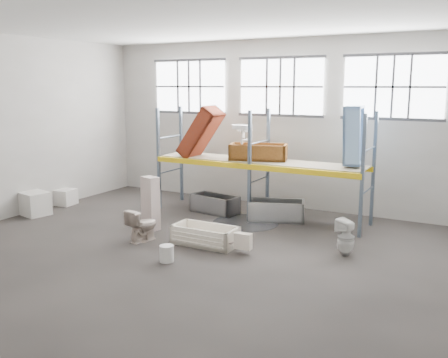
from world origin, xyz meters
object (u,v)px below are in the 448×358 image
Objects in this scene: cistern_tall at (151,203)px; steel_tub_left at (215,204)px; toilet_beige at (142,225)px; steel_tub_right at (276,210)px; rust_tub_flat at (258,152)px; bathtub_beige at (205,235)px; bucket at (167,254)px; carton_near at (35,203)px; blue_tub_upright at (354,136)px; toilet_white at (346,237)px.

cistern_tall is 2.39m from steel_tub_left.
steel_tub_right is (2.06, 3.23, -0.12)m from toilet_beige.
cistern_tall is at bearing -136.12° from steel_tub_right.
toilet_beige is 0.50× the size of rust_tub_flat.
rust_tub_flat reaches higher than bathtub_beige.
cistern_tall is at bearing 167.28° from bathtub_beige.
toilet_beige is 0.52× the size of steel_tub_right.
carton_near reaches higher than bucket.
rust_tub_flat is (1.79, 2.60, 1.13)m from cistern_tall.
toilet_beige is 3.99m from rust_tub_flat.
carton_near is at bearing -159.01° from blue_tub_upright.
rust_tub_flat reaches higher than toilet_white.
steel_tub_right is 1.70m from rust_tub_flat.
cistern_tall reaches higher than bucket.
toilet_beige is 2.23× the size of bucket.
bathtub_beige is 4.29× the size of bucket.
rust_tub_flat reaches higher than bucket.
toilet_white is at bearing -151.57° from toilet_beige.
toilet_white is at bearing -22.63° from steel_tub_left.
steel_tub_right is at bearing 60.41° from cistern_tall.
carton_near is (-3.79, -0.45, -0.36)m from cistern_tall.
carton_near is (-5.65, -0.06, 0.11)m from bathtub_beige.
bucket is at bearing -28.57° from cistern_tall.
steel_tub_right reaches higher than bathtub_beige.
toilet_white is 3.02m from blue_tub_upright.
carton_near is (-6.26, -2.82, 0.05)m from steel_tub_right.
toilet_beige is 1.61m from bucket.
toilet_beige is at bearing -48.17° from cistern_tall.
bathtub_beige is at bearing -102.50° from steel_tub_right.
bucket is 5.68m from carton_near.
toilet_beige is 0.56× the size of steel_tub_left.
steel_tub_left reaches higher than bucket.
blue_tub_upright is 5.63m from bucket.
steel_tub_left is (0.16, 3.15, -0.14)m from toilet_beige.
toilet_beige is 3.84m from steel_tub_right.
bathtub_beige reaches higher than bucket.
rust_tub_flat reaches higher than steel_tub_right.
bucket is (-3.17, -2.22, -0.23)m from toilet_white.
steel_tub_left is 2.01m from rust_tub_flat.
bathtub_beige is 1.37m from bucket.
blue_tub_upright is 4.24× the size of bucket.
blue_tub_upright is 9.01m from carton_near.
cistern_tall is at bearing -65.16° from toilet_white.
rust_tub_flat reaches higher than toilet_beige.
steel_tub_right is at bearing -110.61° from toilet_beige.
toilet_white is 4.02m from rust_tub_flat.
cistern_tall is at bearing -124.67° from rust_tub_flat.
rust_tub_flat is (-0.67, 0.22, 1.54)m from steel_tub_right.
bucket is (-2.66, -4.44, -2.22)m from blue_tub_upright.
carton_near is at bearing 166.78° from bucket.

